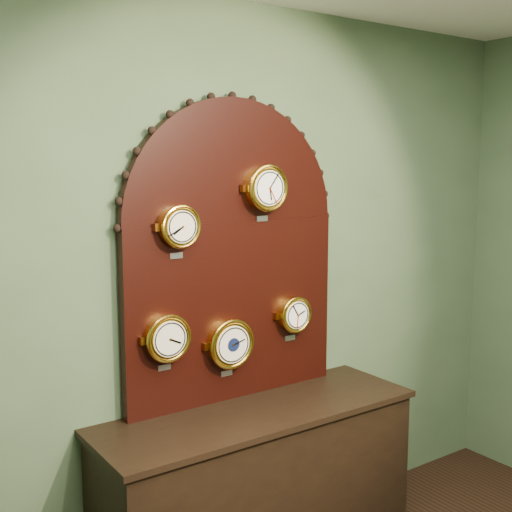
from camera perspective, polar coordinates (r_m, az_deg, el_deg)
wall_back at (r=3.30m, az=-2.49°, el=-2.58°), size 4.00×0.00×4.00m
shop_counter at (r=3.42m, az=0.20°, el=-19.98°), size 1.60×0.50×0.80m
display_board at (r=3.22m, az=-2.04°, el=1.23°), size 1.26×0.06×1.53m
roman_clock at (r=2.99m, az=-6.77°, el=2.59°), size 0.20×0.08×0.25m
arabic_clock at (r=3.23m, az=0.88°, el=5.99°), size 0.24×0.08×0.29m
hygrometer at (r=3.04m, az=-7.82°, el=-7.13°), size 0.23×0.08×0.28m
barometer at (r=3.23m, az=-2.30°, el=-7.67°), size 0.25×0.08×0.30m
tide_clock at (r=3.44m, az=3.34°, el=-5.13°), size 0.20×0.08×0.25m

